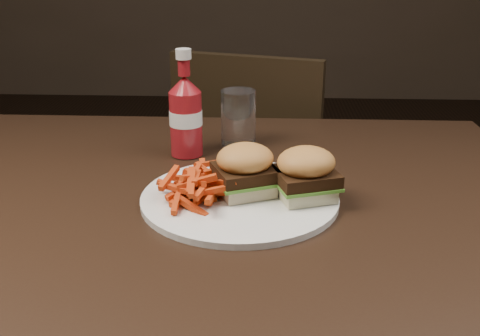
{
  "coord_description": "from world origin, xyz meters",
  "views": [
    {
      "loc": [
        0.15,
        -0.81,
        1.11
      ],
      "look_at": [
        0.11,
        -0.03,
        0.8
      ],
      "focal_mm": 42.0,
      "sensor_mm": 36.0,
      "label": 1
    }
  ],
  "objects_px": {
    "chair_far": "(265,192)",
    "tumbler": "(238,117)",
    "dining_table": "(174,201)",
    "plate": "(240,198)",
    "ketchup_bottle": "(186,124)"
  },
  "relations": [
    {
      "from": "plate",
      "to": "tumbler",
      "type": "relative_size",
      "value": 2.86
    },
    {
      "from": "tumbler",
      "to": "plate",
      "type": "bearing_deg",
      "value": -86.64
    },
    {
      "from": "plate",
      "to": "ketchup_bottle",
      "type": "distance_m",
      "value": 0.23
    },
    {
      "from": "tumbler",
      "to": "dining_table",
      "type": "bearing_deg",
      "value": -113.06
    },
    {
      "from": "chair_far",
      "to": "ketchup_bottle",
      "type": "height_order",
      "value": "ketchup_bottle"
    },
    {
      "from": "chair_far",
      "to": "ketchup_bottle",
      "type": "xyz_separation_m",
      "value": [
        -0.14,
        -0.55,
        0.38
      ]
    },
    {
      "from": "chair_far",
      "to": "plate",
      "type": "bearing_deg",
      "value": 103.82
    },
    {
      "from": "chair_far",
      "to": "tumbler",
      "type": "distance_m",
      "value": 0.62
    },
    {
      "from": "plate",
      "to": "tumbler",
      "type": "height_order",
      "value": "tumbler"
    },
    {
      "from": "dining_table",
      "to": "tumbler",
      "type": "height_order",
      "value": "tumbler"
    },
    {
      "from": "plate",
      "to": "tumbler",
      "type": "xyz_separation_m",
      "value": [
        -0.02,
        0.26,
        0.05
      ]
    },
    {
      "from": "dining_table",
      "to": "tumbler",
      "type": "xyz_separation_m",
      "value": [
        0.09,
        0.22,
        0.08
      ]
    },
    {
      "from": "plate",
      "to": "ketchup_bottle",
      "type": "height_order",
      "value": "ketchup_bottle"
    },
    {
      "from": "dining_table",
      "to": "tumbler",
      "type": "distance_m",
      "value": 0.25
    },
    {
      "from": "chair_far",
      "to": "plate",
      "type": "height_order",
      "value": "plate"
    }
  ]
}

